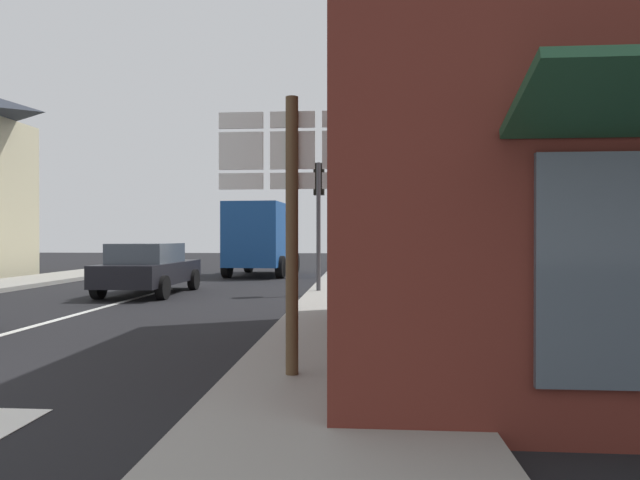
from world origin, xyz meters
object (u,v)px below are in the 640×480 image
Objects in this scene: delivery_truck at (262,237)px; traffic_light_far_right at (332,210)px; sedan_far at (149,268)px; traffic_light_near_right at (319,198)px; route_sign_post at (292,206)px.

traffic_light_far_right is (3.03, -0.68, 1.10)m from delivery_truck.
traffic_light_near_right is (4.89, 0.21, 2.02)m from sedan_far.
route_sign_post is at bearing -87.37° from traffic_light_near_right.
traffic_light_far_right is 0.99× the size of traffic_light_near_right.
sedan_far is at bearing -124.40° from traffic_light_far_right.
traffic_light_near_right is (0.00, -6.93, 0.02)m from traffic_light_far_right.
delivery_truck is 1.60× the size of route_sign_post.
delivery_truck is (1.86, 7.82, 0.89)m from sedan_far.
sedan_far is 1.12× the size of traffic_light_near_right.
sedan_far is at bearing -103.40° from delivery_truck.
route_sign_post is 16.43m from traffic_light_far_right.
route_sign_post is at bearing -78.55° from delivery_truck.
route_sign_post is 9.53m from traffic_light_near_right.
traffic_light_far_right reaches higher than route_sign_post.
traffic_light_near_right reaches higher than traffic_light_far_right.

